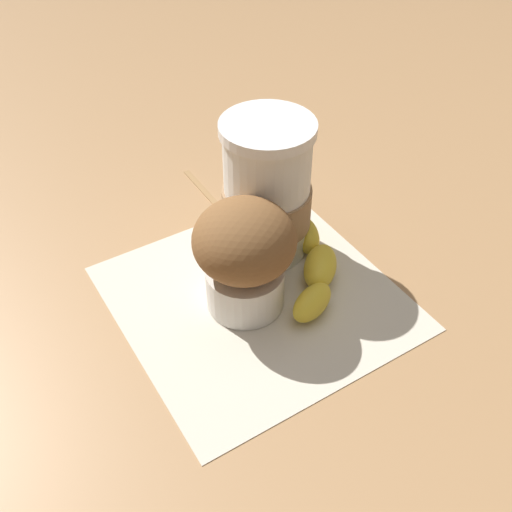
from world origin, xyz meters
TOP-DOWN VIEW (x-y plane):
  - ground_plane at (0.00, 0.00)m, footprint 3.00×3.00m
  - paper_napkin at (0.00, 0.00)m, footprint 0.26×0.26m
  - coffee_cup at (-0.06, 0.05)m, footprint 0.09×0.09m
  - muffin at (-0.00, -0.01)m, footprint 0.09×0.09m
  - banana at (0.01, 0.06)m, footprint 0.13×0.09m
  - wooden_stirrer at (-0.17, 0.03)m, footprint 0.11×0.01m

SIDE VIEW (x-z plane):
  - ground_plane at x=0.00m, z-range 0.00..0.00m
  - paper_napkin at x=0.00m, z-range 0.00..0.00m
  - wooden_stirrer at x=-0.17m, z-range 0.00..0.00m
  - banana at x=0.01m, z-range 0.00..0.03m
  - muffin at x=0.00m, z-range 0.01..0.12m
  - coffee_cup at x=-0.06m, z-range 0.00..0.14m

